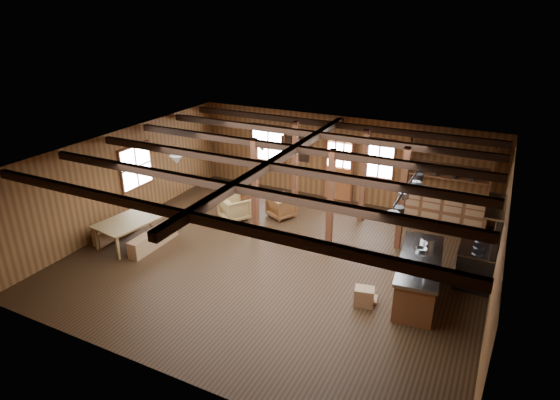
# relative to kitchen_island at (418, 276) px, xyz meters

# --- Properties ---
(room) EXTENTS (10.04, 9.04, 2.84)m
(room) POSITION_rel_kitchen_island_xyz_m (-3.51, 0.03, 0.92)
(room) COLOR black
(room) RESTS_ON ground
(ceiling_joists) EXTENTS (9.80, 8.82, 0.18)m
(ceiling_joists) POSITION_rel_kitchen_island_xyz_m (-3.51, 0.21, 2.20)
(ceiling_joists) COLOR black
(ceiling_joists) RESTS_ON ceiling
(timber_posts) EXTENTS (3.95, 2.35, 2.80)m
(timber_posts) POSITION_rel_kitchen_island_xyz_m (-2.99, 2.11, 0.92)
(timber_posts) COLOR #452313
(timber_posts) RESTS_ON floor
(back_door) EXTENTS (1.02, 0.08, 2.15)m
(back_door) POSITION_rel_kitchen_island_xyz_m (-3.51, 4.48, 0.40)
(back_door) COLOR brown
(back_door) RESTS_ON floor
(window_back_left) EXTENTS (1.32, 0.06, 1.32)m
(window_back_left) POSITION_rel_kitchen_island_xyz_m (-6.11, 4.49, 1.12)
(window_back_left) COLOR white
(window_back_left) RESTS_ON wall_back
(window_back_right) EXTENTS (1.02, 0.06, 1.32)m
(window_back_right) POSITION_rel_kitchen_island_xyz_m (-2.21, 4.49, 1.12)
(window_back_right) COLOR white
(window_back_right) RESTS_ON wall_back
(window_left) EXTENTS (0.14, 1.24, 1.32)m
(window_left) POSITION_rel_kitchen_island_xyz_m (-8.47, 0.53, 1.12)
(window_left) COLOR white
(window_left) RESTS_ON wall_back
(notice_boards) EXTENTS (1.08, 0.03, 0.90)m
(notice_boards) POSITION_rel_kitchen_island_xyz_m (-5.01, 4.49, 1.16)
(notice_boards) COLOR silver
(notice_boards) RESTS_ON wall_back
(back_counter) EXTENTS (2.55, 0.60, 2.45)m
(back_counter) POSITION_rel_kitchen_island_xyz_m (-0.11, 4.23, 0.12)
(back_counter) COLOR brown
(back_counter) RESTS_ON floor
(pendant_lamps) EXTENTS (1.86, 2.36, 0.66)m
(pendant_lamps) POSITION_rel_kitchen_island_xyz_m (-5.76, 1.03, 1.77)
(pendant_lamps) COLOR #2D2D2F
(pendant_lamps) RESTS_ON ceiling
(pot_rack) EXTENTS (0.42, 3.00, 0.45)m
(pot_rack) POSITION_rel_kitchen_island_xyz_m (-0.47, 0.26, 1.81)
(pot_rack) COLOR #2D2D2F
(pot_rack) RESTS_ON ceiling
(kitchen_island) EXTENTS (1.13, 2.58, 1.20)m
(kitchen_island) POSITION_rel_kitchen_island_xyz_m (0.00, 0.00, 0.00)
(kitchen_island) COLOR brown
(kitchen_island) RESTS_ON floor
(step_stool) EXTENTS (0.53, 0.42, 0.42)m
(step_stool) POSITION_rel_kitchen_island_xyz_m (-0.95, -0.90, -0.27)
(step_stool) COLOR olive
(step_stool) RESTS_ON floor
(commercial_range) EXTENTS (0.80, 1.57, 1.94)m
(commercial_range) POSITION_rel_kitchen_island_xyz_m (1.14, 1.32, 0.15)
(commercial_range) COLOR #2D2D2F
(commercial_range) RESTS_ON floor
(dining_table) EXTENTS (1.42, 2.15, 0.71)m
(dining_table) POSITION_rel_kitchen_island_xyz_m (-7.41, -0.86, -0.13)
(dining_table) COLOR olive
(dining_table) RESTS_ON floor
(bench_wall) EXTENTS (0.27, 1.47, 0.40)m
(bench_wall) POSITION_rel_kitchen_island_xyz_m (-8.16, -0.86, -0.28)
(bench_wall) COLOR olive
(bench_wall) RESTS_ON floor
(bench_aisle) EXTENTS (0.31, 1.67, 0.46)m
(bench_aisle) POSITION_rel_kitchen_island_xyz_m (-6.81, -0.86, -0.25)
(bench_aisle) COLOR olive
(bench_aisle) RESTS_ON floor
(armchair_a) EXTENTS (0.71, 0.73, 0.65)m
(armchair_a) POSITION_rel_kitchen_island_xyz_m (-6.00, 2.50, -0.15)
(armchair_a) COLOR brown
(armchair_a) RESTS_ON floor
(armchair_b) EXTENTS (0.98, 0.99, 0.67)m
(armchair_b) POSITION_rel_kitchen_island_xyz_m (-4.57, 2.39, -0.14)
(armchair_b) COLOR brown
(armchair_b) RESTS_ON floor
(armchair_c) EXTENTS (1.06, 1.07, 0.71)m
(armchair_c) POSITION_rel_kitchen_island_xyz_m (-5.77, 1.61, -0.12)
(armchair_c) COLOR #9C7C47
(armchair_c) RESTS_ON floor
(counter_pot) EXTENTS (0.33, 0.33, 0.20)m
(counter_pot) POSITION_rel_kitchen_island_xyz_m (0.01, 0.67, 0.56)
(counter_pot) COLOR #B5B7BC
(counter_pot) RESTS_ON kitchen_island
(bowl) EXTENTS (0.30, 0.30, 0.06)m
(bowl) POSITION_rel_kitchen_island_xyz_m (-0.05, 0.36, 0.49)
(bowl) COLOR silver
(bowl) RESTS_ON kitchen_island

